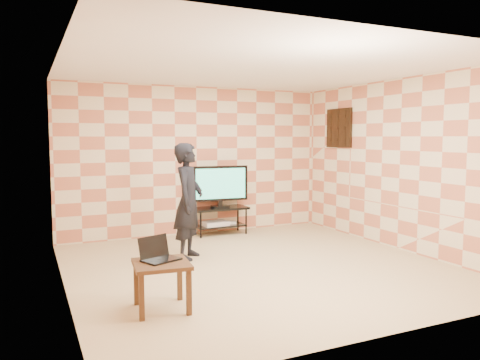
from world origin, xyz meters
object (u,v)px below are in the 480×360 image
object	(u,v)px
person	(189,201)
tv	(220,184)
side_table	(162,271)
tv_stand	(220,214)

from	to	relation	value
person	tv	bearing A→B (deg)	-2.11
side_table	tv_stand	bearing A→B (deg)	58.59
tv_stand	side_table	bearing A→B (deg)	-121.41
tv_stand	tv	size ratio (longest dim) A/B	0.96
tv_stand	tv	world-z (taller)	tv
tv	side_table	world-z (taller)	tv
tv_stand	tv	xyz separation A→B (m)	(0.00, -0.00, 0.56)
tv_stand	side_table	xyz separation A→B (m)	(-1.99, -3.25, 0.05)
tv_stand	tv	distance (m)	0.56
tv	person	world-z (taller)	person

